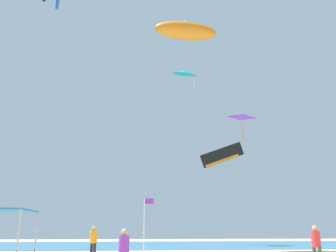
{
  "coord_description": "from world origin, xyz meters",
  "views": [
    {
      "loc": [
        -1.62,
        -18.31,
        1.63
      ],
      "look_at": [
        1.75,
        11.53,
        9.62
      ],
      "focal_mm": 41.81,
      "sensor_mm": 36.0,
      "label": 1
    }
  ],
  "objects": [
    {
      "name": "person_rightmost",
      "position": [
        7.63,
        0.29,
        1.08
      ],
      "size": [
        0.44,
        0.46,
        1.84
      ],
      "rotation": [
        0.0,
        0.0,
        1.99
      ],
      "color": "brown",
      "rests_on": "ground"
    },
    {
      "name": "kite_inflatable_orange",
      "position": [
        4.1,
        16.47,
        20.85
      ],
      "size": [
        6.44,
        2.41,
        2.29
      ],
      "rotation": [
        0.0,
        0.0,
        0.08
      ],
      "color": "orange"
    },
    {
      "name": "ocean_strip",
      "position": [
        0.0,
        27.38,
        0.01
      ],
      "size": [
        110.0,
        24.73,
        0.03
      ],
      "primitive_type": "cube",
      "color": "teal",
      "rests_on": "ground"
    },
    {
      "name": "banner_flag",
      "position": [
        -0.22,
        6.76,
        2.15
      ],
      "size": [
        0.61,
        0.06,
        3.56
      ],
      "color": "silver",
      "rests_on": "ground"
    },
    {
      "name": "person_near_tent",
      "position": [
        -3.34,
        6.55,
        1.09
      ],
      "size": [
        0.44,
        0.44,
        1.86
      ],
      "rotation": [
        0.0,
        0.0,
        2.24
      ],
      "color": "black",
      "rests_on": "ground"
    },
    {
      "name": "person_leftmost",
      "position": [
        -1.55,
        -3.21,
        0.98
      ],
      "size": [
        0.4,
        0.43,
        1.67
      ],
      "rotation": [
        0.0,
        0.0,
        1.28
      ],
      "color": "slate",
      "rests_on": "ground"
    },
    {
      "name": "kite_diamond_purple",
      "position": [
        8.98,
        15.1,
        11.46
      ],
      "size": [
        2.55,
        2.55,
        2.61
      ],
      "rotation": [
        0.0,
        0.0,
        0.62
      ],
      "color": "purple"
    },
    {
      "name": "kite_parafoil_black",
      "position": [
        9.98,
        26.76,
        10.27
      ],
      "size": [
        5.4,
        0.72,
        3.29
      ],
      "rotation": [
        0.0,
        0.0,
        3.12
      ],
      "color": "black"
    },
    {
      "name": "kite_delta_teal",
      "position": [
        5.49,
        26.25,
        20.53
      ],
      "size": [
        3.83,
        3.85,
        2.76
      ],
      "rotation": [
        0.0,
        0.0,
        3.5
      ],
      "color": "teal"
    }
  ]
}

